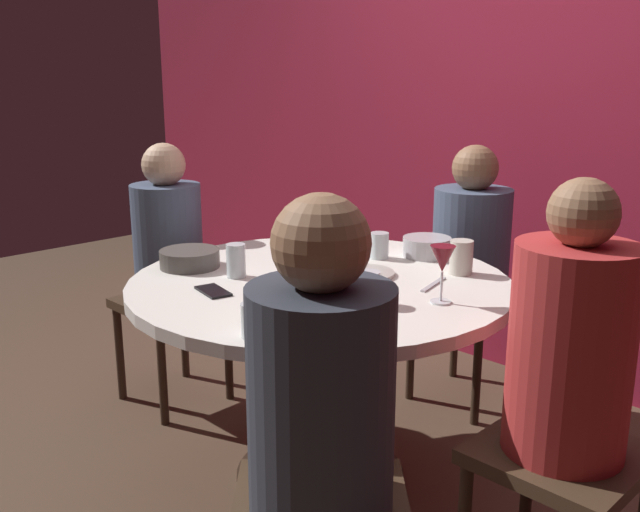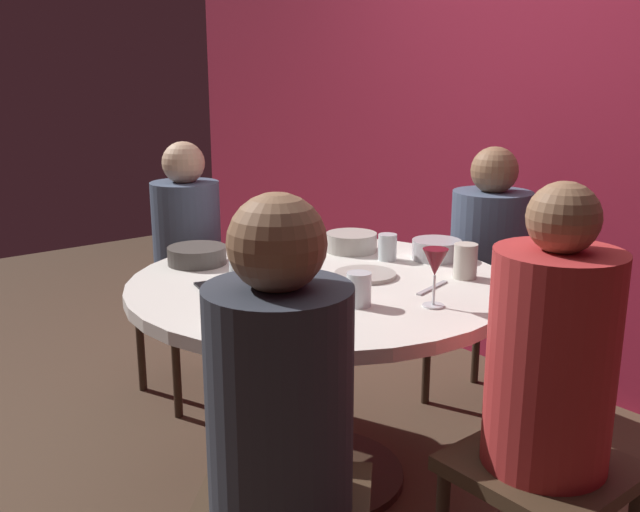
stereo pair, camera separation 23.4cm
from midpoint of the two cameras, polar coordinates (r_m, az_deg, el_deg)
name	(u,v)px [view 1 (the left image)]	position (r m, az deg, el deg)	size (l,w,h in m)	color
ground_plane	(320,477)	(2.67, -2.63, -17.45)	(8.00, 8.00, 0.00)	#4C3828
back_wall	(540,99)	(3.39, 15.45, 12.08)	(6.00, 0.10, 2.60)	maroon
dining_table	(320,325)	(2.41, -2.79, -5.62)	(1.28, 1.28, 0.75)	silver
seated_diner_left	(168,246)	(3.09, -14.29, 0.74)	(0.40, 0.40, 1.14)	#3F2D1E
seated_diner_back	(471,246)	(3.04, 9.94, 0.76)	(0.40, 0.40, 1.13)	#3F2D1E
seated_diner_right	(570,358)	(1.85, 16.10, -7.99)	(0.40, 0.40, 1.18)	#3F2D1E
seated_diner_front_right	(321,400)	(1.55, -4.33, -11.57)	(0.57, 0.57, 1.18)	#3F2D1E
candle_holder	(298,263)	(2.42, -4.55, -0.60)	(0.08, 0.08, 0.10)	black
wine_glass	(442,261)	(2.10, 6.73, -0.48)	(0.08, 0.08, 0.18)	silver
dinner_plate	(364,273)	(2.40, 0.77, -1.45)	(0.21, 0.21, 0.01)	#B2ADA3
cell_phone	(213,291)	(2.26, -11.57, -2.83)	(0.07, 0.14, 0.01)	black
bowl_serving_large	(427,247)	(2.66, 6.14, 0.72)	(0.18, 0.18, 0.07)	#B7B7BC
bowl_salad_center	(341,241)	(2.74, -0.76, 1.16)	(0.20, 0.20, 0.07)	#B2ADA3
bowl_small_white	(190,258)	(2.56, -13.05, -0.23)	(0.21, 0.21, 0.06)	#4C4742
cup_near_candle	(368,288)	(2.09, 0.71, -2.63)	(0.07, 0.07, 0.10)	silver
cup_by_left_diner	(253,320)	(1.86, -9.03, -5.21)	(0.07, 0.07, 0.09)	silver
cup_by_right_diner	(379,246)	(2.62, 2.28, 0.82)	(0.07, 0.07, 0.10)	silver
cup_center_front	(269,304)	(1.99, -7.54, -3.90)	(0.06, 0.06, 0.09)	beige
cup_far_edge	(236,261)	(2.40, -9.58, -0.41)	(0.06, 0.06, 0.11)	silver
cup_beside_wine	(461,257)	(2.43, 8.65, -0.14)	(0.08, 0.08, 0.12)	beige
fork_near_plate	(337,333)	(1.87, -2.20, -6.31)	(0.02, 0.18, 0.01)	#B7B7BC
knife_near_plate	(433,284)	(2.31, 6.28, -2.33)	(0.02, 0.18, 0.01)	#B7B7BC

